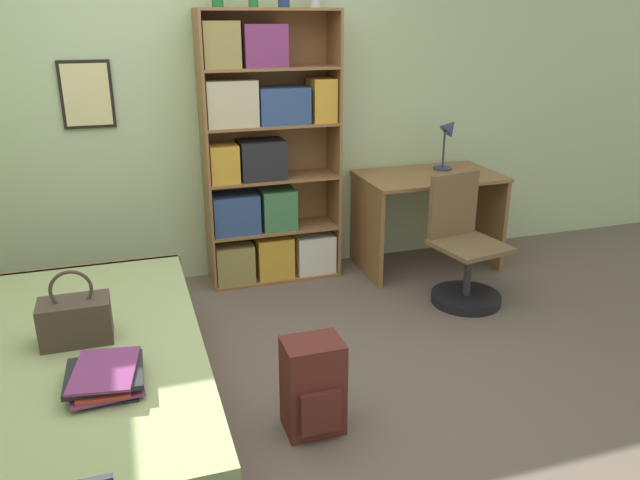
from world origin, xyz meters
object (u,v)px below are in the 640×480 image
Objects in this scene: desk_lamp at (449,135)px; backpack at (313,387)px; handbag at (75,319)px; bed at (81,388)px; desk at (428,205)px; desk_chair at (464,263)px; book_stack_on_bed at (105,377)px; bookcase at (263,161)px.

desk_lamp is 2.54m from backpack.
bed is at bearing -115.01° from handbag.
desk is at bearing -149.15° from desk_lamp.
handbag is at bearing -164.47° from desk_chair.
book_stack_on_bed is 2.54m from desk_chair.
desk_lamp is (2.52, 1.84, 0.51)m from book_stack_on_bed.
bookcase is at bearing 172.77° from desk.
bookcase is (1.22, 1.45, 0.33)m from handbag.
backpack is (-0.20, -1.83, -0.65)m from bookcase.
desk_lamp is (0.20, 0.12, 0.50)m from desk.
bed is 0.49m from book_stack_on_bed.
book_stack_on_bed is at bearing -120.23° from bookcase.
handbag reaches higher than backpack.
backpack is at bearing -96.39° from bookcase.
desk is at bearing 27.98° from handbag.
backpack is (0.89, 0.05, -0.26)m from book_stack_on_bed.
book_stack_on_bed is 0.92× the size of desk_lamp.
bed is 3.13m from desk_lamp.
book_stack_on_bed reaches higher than backpack.
book_stack_on_bed is 2.89m from desk.
desk is 0.67m from desk_chair.
backpack is at bearing -20.34° from handbag.
backpack is at bearing 3.09° from book_stack_on_bed.
book_stack_on_bed is at bearing -73.92° from handbag.
handbag is 0.34× the size of desk.
desk_chair is (-0.04, -0.63, -0.23)m from desk.
desk_chair is at bearing 16.26° from bed.
desk reaches higher than bed.
bookcase reaches higher than handbag.
handbag is 2.51m from desk_chair.
desk_chair reaches higher than backpack.
desk_lamp is at bearing 28.21° from handbag.
book_stack_on_bed is 0.43× the size of desk_chair.
desk_chair is (1.19, -0.79, -0.61)m from bookcase.
bed is 2.05m from bookcase.
desk is at bearing 28.50° from bed.
handbag is 0.45m from book_stack_on_bed.
handbag is at bearing -151.79° from desk_lamp.
desk is at bearing 86.12° from desk_chair.
bookcase is at bearing 146.42° from desk_chair.
bookcase is (1.23, 1.49, 0.66)m from bed.
backpack is (1.03, -0.34, 0.01)m from bed.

